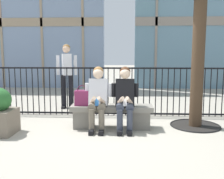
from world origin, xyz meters
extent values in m
plane|color=#A8A091|center=(0.00, 0.00, 0.00)|extent=(60.00, 60.00, 0.00)
cube|color=gray|center=(0.00, 0.00, 0.40)|extent=(1.60, 0.44, 0.10)
cube|color=slate|center=(-0.56, 0.00, 0.17)|extent=(0.36, 0.37, 0.35)
cube|color=slate|center=(0.56, 0.00, 0.17)|extent=(0.36, 0.37, 0.35)
cylinder|color=#6B6051|center=(-0.35, -0.18, 0.47)|extent=(0.15, 0.40, 0.15)
cylinder|color=#6B6051|center=(-0.35, -0.38, 0.23)|extent=(0.11, 0.11, 0.45)
cube|color=black|center=(-0.35, -0.44, 0.04)|extent=(0.09, 0.22, 0.08)
cylinder|color=#6B6051|center=(-0.17, -0.18, 0.47)|extent=(0.15, 0.40, 0.15)
cylinder|color=#6B6051|center=(-0.17, -0.38, 0.23)|extent=(0.11, 0.11, 0.45)
cube|color=black|center=(-0.17, -0.44, 0.04)|extent=(0.09, 0.22, 0.08)
cube|color=silver|center=(-0.26, -0.04, 0.71)|extent=(0.36, 0.30, 0.55)
cylinder|color=silver|center=(-0.48, -0.04, 0.76)|extent=(0.08, 0.08, 0.26)
cylinder|color=beige|center=(-0.34, -0.26, 0.59)|extent=(0.16, 0.28, 0.20)
cylinder|color=silver|center=(-0.04, -0.04, 0.76)|extent=(0.08, 0.08, 0.26)
cylinder|color=beige|center=(-0.18, -0.26, 0.59)|extent=(0.16, 0.28, 0.20)
cube|color=#2D6BB7|center=(-0.26, -0.32, 0.57)|extent=(0.07, 0.10, 0.13)
sphere|color=beige|center=(-0.26, -0.06, 1.08)|extent=(0.20, 0.20, 0.20)
sphere|color=olive|center=(-0.26, -0.03, 1.11)|extent=(0.20, 0.20, 0.20)
cylinder|color=#383D4C|center=(0.17, -0.18, 0.47)|extent=(0.15, 0.40, 0.15)
cylinder|color=#383D4C|center=(0.17, -0.38, 0.23)|extent=(0.11, 0.11, 0.45)
cube|color=black|center=(0.17, -0.44, 0.04)|extent=(0.09, 0.22, 0.08)
cylinder|color=#383D4C|center=(0.35, -0.18, 0.47)|extent=(0.15, 0.40, 0.15)
cylinder|color=#383D4C|center=(0.35, -0.38, 0.23)|extent=(0.11, 0.11, 0.45)
cube|color=black|center=(0.35, -0.44, 0.04)|extent=(0.09, 0.22, 0.08)
cube|color=black|center=(0.26, -0.04, 0.71)|extent=(0.36, 0.30, 0.55)
cylinder|color=black|center=(0.04, -0.04, 0.76)|extent=(0.08, 0.08, 0.26)
cylinder|color=beige|center=(0.18, -0.26, 0.59)|extent=(0.16, 0.28, 0.20)
cylinder|color=black|center=(0.48, -0.04, 0.76)|extent=(0.08, 0.08, 0.26)
cylinder|color=beige|center=(0.34, -0.26, 0.59)|extent=(0.16, 0.28, 0.20)
cube|color=silver|center=(0.26, -0.32, 0.57)|extent=(0.07, 0.10, 0.13)
sphere|color=beige|center=(0.26, -0.06, 1.08)|extent=(0.20, 0.20, 0.20)
sphere|color=#472816|center=(0.26, -0.03, 1.11)|extent=(0.20, 0.20, 0.20)
cube|color=#7A234C|center=(-0.58, -0.01, 0.60)|extent=(0.28, 0.20, 0.29)
torus|color=#49152D|center=(-0.58, -0.01, 0.75)|extent=(0.20, 0.02, 0.20)
cylinder|color=black|center=(-1.39, 1.80, 0.45)|extent=(0.13, 0.13, 0.90)
cube|color=black|center=(-1.39, 1.76, 0.03)|extent=(0.09, 0.22, 0.06)
cylinder|color=black|center=(-1.19, 1.80, 0.45)|extent=(0.13, 0.13, 0.90)
cube|color=black|center=(-1.19, 1.76, 0.03)|extent=(0.09, 0.22, 0.06)
cube|color=silver|center=(-1.29, 1.80, 1.18)|extent=(0.33, 0.43, 0.56)
cylinder|color=silver|center=(-1.53, 1.80, 1.16)|extent=(0.08, 0.08, 0.52)
cylinder|color=silver|center=(-1.06, 1.80, 1.16)|extent=(0.08, 0.08, 0.52)
sphere|color=#DBAD89|center=(-1.29, 1.80, 1.58)|extent=(0.20, 0.20, 0.20)
sphere|color=olive|center=(-1.29, 1.82, 1.61)|extent=(0.20, 0.20, 0.20)
cube|color=silver|center=(-1.05, 1.70, 1.23)|extent=(0.07, 0.01, 0.14)
cylinder|color=black|center=(-2.65, 1.03, 0.57)|extent=(0.02, 0.02, 1.15)
cylinder|color=black|center=(-2.51, 1.03, 0.57)|extent=(0.02, 0.02, 1.15)
cylinder|color=black|center=(-2.37, 1.03, 0.57)|extent=(0.02, 0.02, 1.15)
cylinder|color=black|center=(-2.23, 1.03, 0.57)|extent=(0.02, 0.02, 1.15)
cylinder|color=black|center=(-2.09, 1.03, 0.57)|extent=(0.02, 0.02, 1.15)
cylinder|color=black|center=(-1.95, 1.03, 0.57)|extent=(0.02, 0.02, 1.15)
cylinder|color=black|center=(-1.81, 1.03, 0.57)|extent=(0.02, 0.02, 1.15)
cylinder|color=black|center=(-1.67, 1.03, 0.57)|extent=(0.02, 0.02, 1.15)
cylinder|color=black|center=(-1.53, 1.03, 0.57)|extent=(0.02, 0.02, 1.15)
cylinder|color=black|center=(-1.39, 1.03, 0.57)|extent=(0.02, 0.02, 1.15)
cylinder|color=black|center=(-1.25, 1.03, 0.57)|extent=(0.02, 0.02, 1.15)
cylinder|color=black|center=(-1.11, 1.03, 0.57)|extent=(0.02, 0.02, 1.15)
cylinder|color=black|center=(-0.98, 1.03, 0.57)|extent=(0.02, 0.02, 1.15)
cylinder|color=black|center=(-0.84, 1.03, 0.57)|extent=(0.02, 0.02, 1.15)
cylinder|color=black|center=(-0.70, 1.03, 0.57)|extent=(0.02, 0.02, 1.15)
cylinder|color=black|center=(-0.56, 1.03, 0.57)|extent=(0.02, 0.02, 1.15)
cylinder|color=black|center=(-0.42, 1.03, 0.57)|extent=(0.02, 0.02, 1.15)
cylinder|color=black|center=(-0.28, 1.03, 0.57)|extent=(0.02, 0.02, 1.15)
cylinder|color=black|center=(-0.14, 1.03, 0.57)|extent=(0.02, 0.02, 1.15)
cylinder|color=black|center=(0.00, 1.03, 0.57)|extent=(0.02, 0.02, 1.15)
cylinder|color=black|center=(0.14, 1.03, 0.57)|extent=(0.02, 0.02, 1.15)
cylinder|color=black|center=(0.28, 1.03, 0.57)|extent=(0.02, 0.02, 1.15)
cylinder|color=black|center=(0.42, 1.03, 0.57)|extent=(0.02, 0.02, 1.15)
cylinder|color=black|center=(0.56, 1.03, 0.57)|extent=(0.02, 0.02, 1.15)
cylinder|color=black|center=(0.70, 1.03, 0.57)|extent=(0.02, 0.02, 1.15)
cylinder|color=black|center=(0.84, 1.03, 0.57)|extent=(0.02, 0.02, 1.15)
cylinder|color=black|center=(0.98, 1.03, 0.57)|extent=(0.02, 0.02, 1.15)
cylinder|color=black|center=(1.11, 1.03, 0.57)|extent=(0.02, 0.02, 1.15)
cylinder|color=black|center=(1.25, 1.03, 0.57)|extent=(0.02, 0.02, 1.15)
cylinder|color=black|center=(1.39, 1.03, 0.57)|extent=(0.02, 0.02, 1.15)
cylinder|color=black|center=(1.53, 1.03, 0.57)|extent=(0.02, 0.02, 1.15)
cylinder|color=black|center=(1.67, 1.03, 0.57)|extent=(0.02, 0.02, 1.15)
cylinder|color=black|center=(1.81, 1.03, 0.57)|extent=(0.02, 0.02, 1.15)
cylinder|color=black|center=(1.95, 1.03, 0.57)|extent=(0.02, 0.02, 1.15)
cylinder|color=black|center=(2.09, 1.03, 0.57)|extent=(0.02, 0.02, 1.15)
cylinder|color=black|center=(2.23, 1.03, 0.57)|extent=(0.02, 0.02, 1.15)
cylinder|color=black|center=(2.37, 1.03, 0.57)|extent=(0.02, 0.02, 1.15)
cylinder|color=black|center=(2.51, 1.03, 0.57)|extent=(0.02, 0.02, 1.15)
cube|color=black|center=(0.00, 1.03, 0.05)|extent=(9.75, 0.04, 0.04)
cube|color=black|center=(0.00, 1.03, 1.13)|extent=(9.75, 0.04, 0.04)
cylinder|color=black|center=(1.68, 0.20, 0.01)|extent=(0.97, 0.97, 0.01)
torus|color=black|center=(1.68, 0.20, 0.01)|extent=(1.00, 1.00, 0.03)
cylinder|color=#423021|center=(1.68, 0.20, 1.70)|extent=(0.25, 0.25, 3.40)
camera|label=1|loc=(0.26, -4.92, 1.44)|focal=41.01mm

